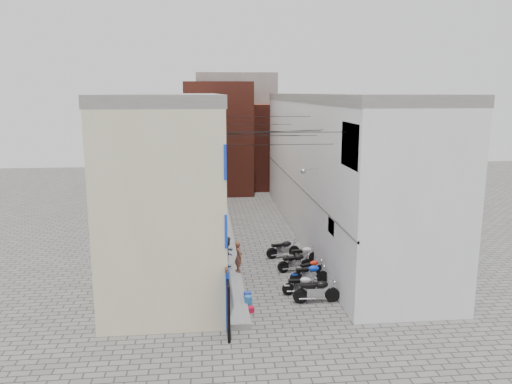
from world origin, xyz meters
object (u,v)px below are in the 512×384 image
object	(u,v)px
motorcycle_a	(317,289)
motorcycle_c	(309,273)
motorcycle_f	(303,254)
motorcycle_g	(283,248)
person_b	(228,252)
motorcycle_d	(311,267)
motorcycle_e	(295,261)
motorcycle_b	(301,284)
red_crate	(249,310)
person_a	(239,256)
water_jug_far	(247,298)
water_jug_near	(248,302)

from	to	relation	value
motorcycle_a	motorcycle_c	world-z (taller)	motorcycle_a
motorcycle_f	motorcycle_g	distance (m)	1.41
person_b	motorcycle_a	bearing A→B (deg)	-103.51
motorcycle_a	motorcycle_d	bearing A→B (deg)	173.65
motorcycle_a	motorcycle_e	xyz separation A→B (m)	(-0.23, 3.96, -0.05)
motorcycle_c	motorcycle_g	distance (m)	4.05
motorcycle_b	motorcycle_e	world-z (taller)	motorcycle_e
motorcycle_g	red_crate	size ratio (longest dim) A/B	5.26
motorcycle_e	motorcycle_f	xyz separation A→B (m)	(0.65, 1.18, -0.01)
person_a	water_jug_far	world-z (taller)	person_a
water_jug_near	water_jug_far	xyz separation A→B (m)	(0.00, 0.48, -0.01)
person_a	red_crate	xyz separation A→B (m)	(0.15, -4.23, -0.92)
motorcycle_e	water_jug_near	xyz separation A→B (m)	(-2.80, -4.18, -0.29)
motorcycle_b	motorcycle_g	world-z (taller)	motorcycle_g
water_jug_near	motorcycle_f	bearing A→B (deg)	57.25
person_b	red_crate	xyz separation A→B (m)	(0.66, -4.73, -0.98)
motorcycle_e	water_jug_near	size ratio (longest dim) A/B	3.62
motorcycle_e	person_b	distance (m)	3.50
motorcycle_d	water_jug_far	world-z (taller)	motorcycle_d
motorcycle_g	water_jug_near	bearing A→B (deg)	-34.39
motorcycle_c	water_jug_near	xyz separation A→B (m)	(-3.18, -2.43, -0.29)
motorcycle_b	motorcycle_g	bearing A→B (deg)	-178.29
motorcycle_b	motorcycle_a	bearing A→B (deg)	29.54
motorcycle_a	person_a	xyz separation A→B (m)	(-3.18, 3.54, 0.44)
motorcycle_b	water_jug_far	size ratio (longest dim) A/B	3.40
motorcycle_c	motorcycle_f	bearing A→B (deg)	171.40
motorcycle_e	water_jug_far	bearing A→B (deg)	-48.25
motorcycle_d	red_crate	distance (m)	5.16
water_jug_far	motorcycle_e	bearing A→B (deg)	52.94
motorcycle_e	person_b	size ratio (longest dim) A/B	1.12
motorcycle_a	person_a	size ratio (longest dim) A/B	1.32
person_a	water_jug_far	bearing A→B (deg)	172.07
motorcycle_f	water_jug_far	size ratio (longest dim) A/B	3.64
motorcycle_c	person_a	size ratio (longest dim) A/B	1.21
person_b	water_jug_near	bearing A→B (deg)	-137.06
motorcycle_a	motorcycle_d	xyz separation A→B (m)	(0.42, 3.13, -0.11)
motorcycle_a	motorcycle_g	xyz separation A→B (m)	(-0.50, 6.19, -0.04)
motorcycle_a	person_b	bearing A→B (deg)	-136.34
red_crate	person_b	bearing A→B (deg)	97.96
motorcycle_g	motorcycle_e	bearing A→B (deg)	-5.98
motorcycle_c	motorcycle_d	xyz separation A→B (m)	(0.27, 0.93, -0.06)
motorcycle_a	motorcycle_e	size ratio (longest dim) A/B	1.10
motorcycle_a	water_jug_near	world-z (taller)	motorcycle_a
motorcycle_a	motorcycle_f	distance (m)	5.15
motorcycle_a	motorcycle_f	bearing A→B (deg)	176.63
motorcycle_d	water_jug_far	distance (m)	4.50
person_b	water_jug_far	distance (m)	3.95
motorcycle_f	person_a	distance (m)	3.97
motorcycle_f	person_a	size ratio (longest dim) A/B	1.18
motorcycle_c	water_jug_near	world-z (taller)	motorcycle_c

